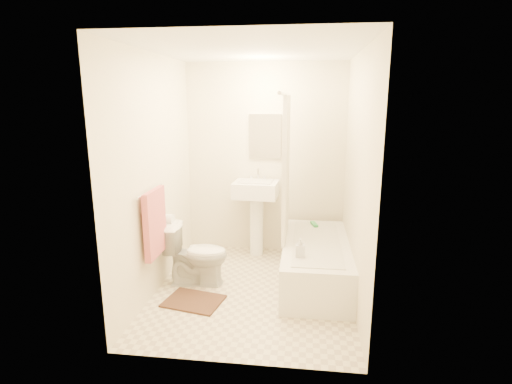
# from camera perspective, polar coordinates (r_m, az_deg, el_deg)

# --- Properties ---
(floor) EXTENTS (2.40, 2.40, 0.00)m
(floor) POSITION_cam_1_polar(r_m,az_deg,el_deg) (4.31, -0.42, -13.82)
(floor) COLOR beige
(floor) RESTS_ON ground
(ceiling) EXTENTS (2.40, 2.40, 0.00)m
(ceiling) POSITION_cam_1_polar(r_m,az_deg,el_deg) (3.87, -0.49, 19.74)
(ceiling) COLOR white
(ceiling) RESTS_ON ground
(wall_back) EXTENTS (2.00, 0.02, 2.40)m
(wall_back) POSITION_cam_1_polar(r_m,az_deg,el_deg) (5.09, 1.33, 4.61)
(wall_back) COLOR beige
(wall_back) RESTS_ON ground
(wall_left) EXTENTS (0.02, 2.40, 2.40)m
(wall_left) POSITION_cam_1_polar(r_m,az_deg,el_deg) (4.17, -14.23, 2.29)
(wall_left) COLOR beige
(wall_left) RESTS_ON ground
(wall_right) EXTENTS (0.02, 2.40, 2.40)m
(wall_right) POSITION_cam_1_polar(r_m,az_deg,el_deg) (3.92, 14.21, 1.61)
(wall_right) COLOR beige
(wall_right) RESTS_ON ground
(mirror) EXTENTS (0.40, 0.03, 0.55)m
(mirror) POSITION_cam_1_polar(r_m,az_deg,el_deg) (5.04, 1.33, 7.95)
(mirror) COLOR white
(mirror) RESTS_ON wall_back
(curtain_rod) EXTENTS (0.03, 1.70, 0.03)m
(curtain_rod) POSITION_cam_1_polar(r_m,az_deg,el_deg) (3.92, 4.21, 13.76)
(curtain_rod) COLOR silver
(curtain_rod) RESTS_ON wall_back
(shower_curtain) EXTENTS (0.04, 0.80, 1.55)m
(shower_curtain) POSITION_cam_1_polar(r_m,az_deg,el_deg) (4.38, 4.31, 3.43)
(shower_curtain) COLOR silver
(shower_curtain) RESTS_ON curtain_rod
(towel_bar) EXTENTS (0.02, 0.60, 0.02)m
(towel_bar) POSITION_cam_1_polar(r_m,az_deg,el_deg) (3.95, -14.90, 0.17)
(towel_bar) COLOR silver
(towel_bar) RESTS_ON wall_left
(towel) EXTENTS (0.06, 0.45, 0.66)m
(towel) POSITION_cam_1_polar(r_m,az_deg,el_deg) (4.02, -14.24, -4.30)
(towel) COLOR #CC7266
(towel) RESTS_ON towel_bar
(toilet_paper) EXTENTS (0.11, 0.12, 0.12)m
(toilet_paper) POSITION_cam_1_polar(r_m,az_deg,el_deg) (4.37, -12.44, -3.87)
(toilet_paper) COLOR white
(toilet_paper) RESTS_ON wall_left
(toilet) EXTENTS (0.69, 0.41, 0.66)m
(toilet) POSITION_cam_1_polar(r_m,az_deg,el_deg) (4.39, -8.49, -8.80)
(toilet) COLOR silver
(toilet) RESTS_ON floor
(sink) EXTENTS (0.56, 0.46, 1.05)m
(sink) POSITION_cam_1_polar(r_m,az_deg,el_deg) (5.03, 0.03, -3.37)
(sink) COLOR white
(sink) RESTS_ON floor
(bathtub) EXTENTS (0.70, 1.60, 0.45)m
(bathtub) POSITION_cam_1_polar(r_m,az_deg,el_deg) (4.46, 8.52, -9.83)
(bathtub) COLOR white
(bathtub) RESTS_ON floor
(bath_mat) EXTENTS (0.62, 0.51, 0.02)m
(bath_mat) POSITION_cam_1_polar(r_m,az_deg,el_deg) (4.13, -8.89, -15.13)
(bath_mat) COLOR #4E2C21
(bath_mat) RESTS_ON floor
(soap_bottle) EXTENTS (0.09, 0.09, 0.19)m
(soap_bottle) POSITION_cam_1_polar(r_m,az_deg,el_deg) (3.93, 6.33, -7.94)
(soap_bottle) COLOR white
(soap_bottle) RESTS_ON bathtub
(scrub_brush) EXTENTS (0.10, 0.19, 0.04)m
(scrub_brush) POSITION_cam_1_polar(r_m,az_deg,el_deg) (4.91, 8.31, -4.61)
(scrub_brush) COLOR green
(scrub_brush) RESTS_ON bathtub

